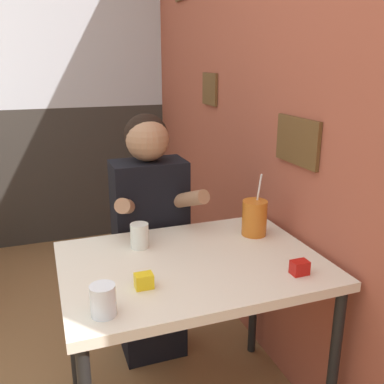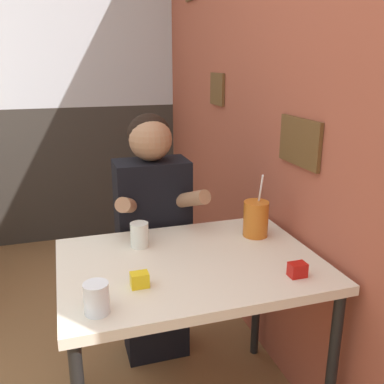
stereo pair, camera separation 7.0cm
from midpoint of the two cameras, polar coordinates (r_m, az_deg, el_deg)
The scene contains 8 objects.
brick_wall_right at distance 2.45m, azimuth 4.40°, elevation 14.60°, with size 0.08×4.58×2.70m.
main_table at distance 1.66m, azimuth -1.20°, elevation -11.44°, with size 0.97×0.70×0.74m.
person_seated at distance 2.08m, azimuth -6.52°, elevation -6.09°, with size 0.42×0.40×1.23m.
cocktail_pitcher at distance 1.84m, azimuth 7.25°, elevation -3.42°, with size 0.11×0.11×0.27m.
glass_near_pitcher at distance 1.32m, azimuth -13.29°, elevation -13.90°, with size 0.08×0.08×0.10m.
glass_center at distance 1.73m, azimuth -8.16°, elevation -5.80°, with size 0.07×0.07×0.10m.
condiment_ketchup at distance 1.56m, azimuth 12.90°, elevation -9.80°, with size 0.06×0.04×0.05m.
condiment_mustard at distance 1.45m, azimuth -7.83°, elevation -11.67°, with size 0.06×0.04×0.05m.
Camera 1 is at (0.41, -0.93, 1.46)m, focal length 40.00 mm.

